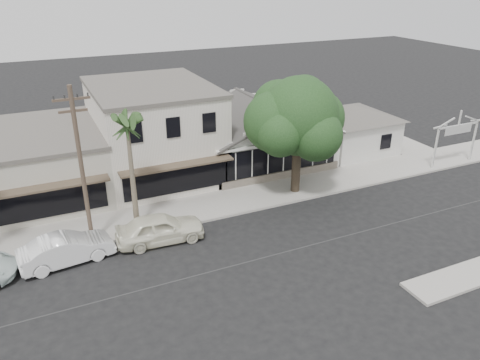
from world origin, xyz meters
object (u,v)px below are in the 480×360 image
arch_sign (458,127)px  car_0 (160,228)px  shade_tree (296,118)px  utility_pole (81,165)px  car_1 (67,249)px

arch_sign → car_0: 23.99m
arch_sign → shade_tree: 13.91m
utility_pole → shade_tree: (13.71, 1.32, 0.51)m
car_0 → shade_tree: (10.14, 2.58, 4.46)m
utility_pole → car_1: size_ratio=1.89×
utility_pole → arch_sign: bearing=0.2°
car_0 → car_1: car_0 is taller
car_1 → shade_tree: 16.00m
utility_pole → car_1: (-1.44, -1.23, -4.00)m
car_0 → shade_tree: shade_tree is taller
car_0 → shade_tree: 11.37m
arch_sign → shade_tree: shade_tree is taller
car_1 → shade_tree: shade_tree is taller
arch_sign → utility_pole: size_ratio=0.46×
car_0 → utility_pole: bearing=74.2°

